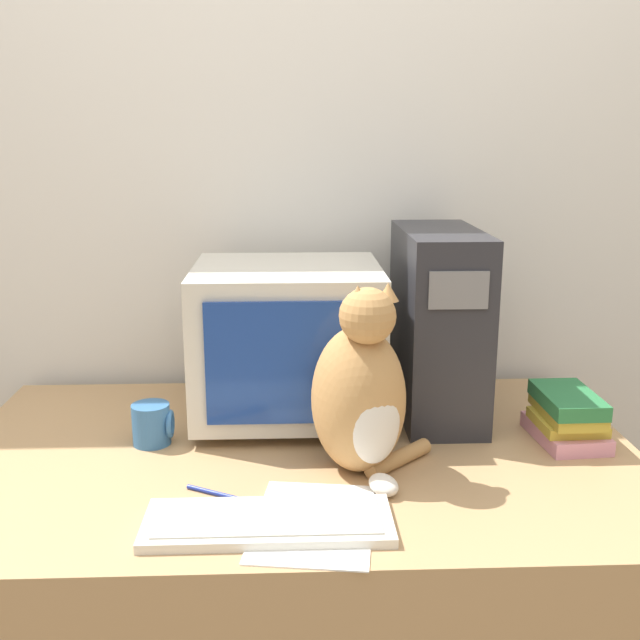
{
  "coord_description": "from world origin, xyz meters",
  "views": [
    {
      "loc": [
        -0.01,
        -1.06,
        1.46
      ],
      "look_at": [
        0.05,
        0.53,
        1.05
      ],
      "focal_mm": 42.0,
      "sensor_mm": 36.0,
      "label": 1
    }
  ],
  "objects": [
    {
      "name": "keyboard",
      "position": [
        -0.06,
        0.14,
        0.78
      ],
      "size": [
        0.44,
        0.16,
        0.02
      ],
      "color": "silver",
      "rests_on": "desk"
    },
    {
      "name": "computer_tower",
      "position": [
        0.35,
        0.69,
        1.0
      ],
      "size": [
        0.18,
        0.41,
        0.46
      ],
      "color": "#28282D",
      "rests_on": "desk"
    },
    {
      "name": "crt_monitor",
      "position": [
        -0.02,
        0.67,
        0.97
      ],
      "size": [
        0.44,
        0.41,
        0.37
      ],
      "color": "beige",
      "rests_on": "desk"
    },
    {
      "name": "desk",
      "position": [
        0.0,
        0.47,
        0.39
      ],
      "size": [
        1.5,
        0.93,
        0.77
      ],
      "color": "tan",
      "rests_on": "ground_plane"
    },
    {
      "name": "cat",
      "position": [
        0.13,
        0.36,
        0.94
      ],
      "size": [
        0.29,
        0.29,
        0.4
      ],
      "rotation": [
        0.0,
        0.0,
        0.35
      ],
      "color": "#B7844C",
      "rests_on": "desk"
    },
    {
      "name": "pen",
      "position": [
        -0.15,
        0.26,
        0.78
      ],
      "size": [
        0.14,
        0.08,
        0.01
      ],
      "color": "navy",
      "rests_on": "desk"
    },
    {
      "name": "book_stack",
      "position": [
        0.61,
        0.5,
        0.83
      ],
      "size": [
        0.15,
        0.21,
        0.12
      ],
      "color": "pink",
      "rests_on": "desk"
    },
    {
      "name": "paper_sheet",
      "position": [
        0.03,
        0.15,
        0.77
      ],
      "size": [
        0.25,
        0.32,
        0.0
      ],
      "color": "white",
      "rests_on": "desk"
    },
    {
      "name": "mug",
      "position": [
        -0.32,
        0.52,
        0.82
      ],
      "size": [
        0.09,
        0.08,
        0.09
      ],
      "color": "#33669E",
      "rests_on": "desk"
    },
    {
      "name": "wall_back",
      "position": [
        0.0,
        1.0,
        1.25
      ],
      "size": [
        7.0,
        0.05,
        2.5
      ],
      "color": "silver",
      "rests_on": "ground_plane"
    }
  ]
}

